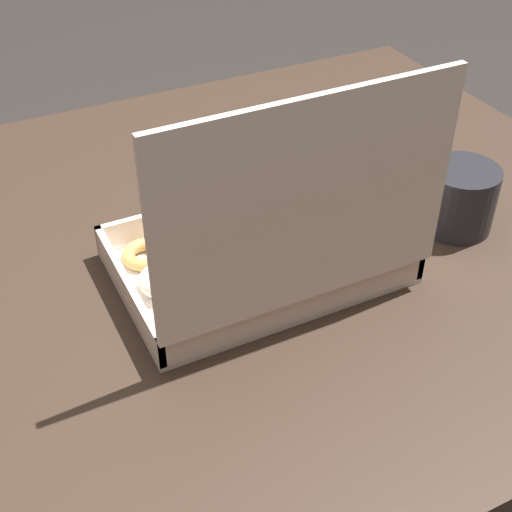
# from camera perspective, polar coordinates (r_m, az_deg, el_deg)

# --- Properties ---
(dining_table) EXTENTS (1.25, 0.90, 0.75)m
(dining_table) POSITION_cam_1_polar(r_m,az_deg,el_deg) (0.95, -5.63, -4.25)
(dining_table) COLOR #38281E
(dining_table) RESTS_ON ground_plane
(donut_box) EXTENTS (0.33, 0.23, 0.28)m
(donut_box) POSITION_cam_1_polar(r_m,az_deg,el_deg) (0.81, 0.99, 0.72)
(donut_box) COLOR silver
(donut_box) RESTS_ON dining_table
(coffee_mug) EXTENTS (0.09, 0.09, 0.08)m
(coffee_mug) POSITION_cam_1_polar(r_m,az_deg,el_deg) (0.95, 15.93, 4.57)
(coffee_mug) COLOR #232328
(coffee_mug) RESTS_ON dining_table
(paper_napkin) EXTENTS (0.18, 0.13, 0.01)m
(paper_napkin) POSITION_cam_1_polar(r_m,az_deg,el_deg) (1.07, -3.15, 7.46)
(paper_napkin) COLOR beige
(paper_napkin) RESTS_ON dining_table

